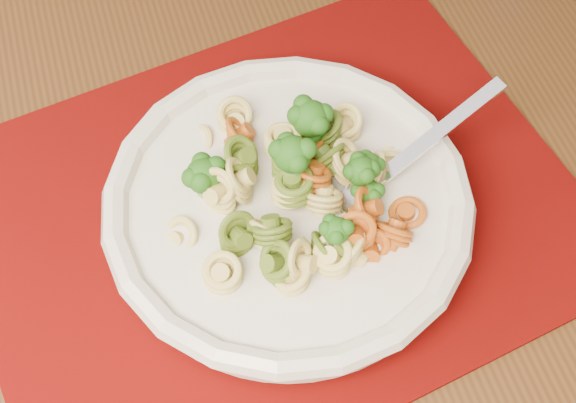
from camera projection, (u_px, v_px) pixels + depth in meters
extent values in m
cube|color=#4E2F16|center=(331.00, 124.00, 0.70)|extent=(1.37, 0.91, 0.04)
cube|color=#570403|center=(273.00, 212.00, 0.63)|extent=(0.52, 0.44, 0.00)
cylinder|color=silver|center=(288.00, 226.00, 0.61)|extent=(0.12, 0.12, 0.01)
cylinder|color=silver|center=(288.00, 212.00, 0.60)|extent=(0.25, 0.25, 0.03)
torus|color=silver|center=(288.00, 201.00, 0.58)|extent=(0.27, 0.27, 0.02)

